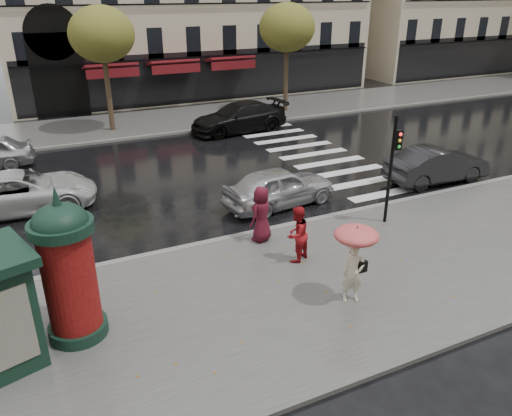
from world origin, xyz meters
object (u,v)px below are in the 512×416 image
woman_red (297,234)px  traffic_light (393,160)px  woman_umbrella (355,252)px  car_silver (279,187)px  car_darkgrey (437,165)px  car_white (21,192)px  car_black (239,117)px  morris_column (68,268)px  man_burgundy (261,214)px

woman_red → traffic_light: bearing=166.6°
traffic_light → woman_red: bearing=-167.2°
woman_umbrella → traffic_light: traffic_light is taller
car_silver → car_darkgrey: car_silver is taller
woman_red → traffic_light: (4.04, 0.92, 1.36)m
car_white → car_black: 13.20m
car_silver → car_darkgrey: 7.05m
car_white → car_black: size_ratio=0.95×
morris_column → car_white: bearing=95.6°
man_burgundy → car_darkgrey: size_ratio=0.40×
man_burgundy → car_silver: 3.11m
car_darkgrey → car_black: size_ratio=0.80×
woman_red → morris_column: bearing=-19.0°
woman_umbrella → car_silver: bearing=78.3°
car_white → car_black: bearing=-56.5°
woman_red → car_silver: woman_red is taller
woman_red → car_darkgrey: bearing=175.3°
car_white → woman_red: bearing=-133.8°
morris_column → car_silver: size_ratio=0.85×
car_silver → car_black: (2.86, 10.18, 0.07)m
man_burgundy → traffic_light: size_ratio=0.49×
woman_umbrella → car_white: size_ratio=0.40×
woman_umbrella → traffic_light: size_ratio=0.58×
car_black → morris_column: bearing=-39.7°
man_burgundy → car_silver: size_ratio=0.41×
woman_red → morris_column: morris_column is taller
woman_umbrella → car_darkgrey: size_ratio=0.48×
car_darkgrey → car_white: (-15.59, 4.20, -0.00)m
car_darkgrey → car_black: 11.57m
morris_column → car_darkgrey: bearing=15.8°
traffic_light → car_silver: (-2.46, 3.09, -1.60)m
car_white → car_black: (11.43, 6.60, 0.07)m
traffic_light → woman_umbrella: bearing=-139.0°
car_silver → car_white: 9.28m
morris_column → car_darkgrey: morris_column is taller
car_black → woman_umbrella: bearing=-18.6°
woman_red → morris_column: size_ratio=0.46×
woman_umbrella → man_burgundy: size_ratio=1.18×
woman_umbrella → man_burgundy: (-0.60, 3.96, -0.50)m
woman_umbrella → man_burgundy: bearing=98.6°
woman_red → car_white: 10.32m
traffic_light → car_darkgrey: traffic_light is taller
car_darkgrey → woman_red: bearing=113.8°
woman_red → car_silver: 4.32m
car_darkgrey → car_white: size_ratio=0.85×
car_white → woman_umbrella: bearing=-140.5°
man_burgundy → car_silver: bearing=-156.1°
woman_umbrella → car_white: woman_umbrella is taller
morris_column → woman_red: bearing=7.3°
morris_column → car_black: size_ratio=0.66×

